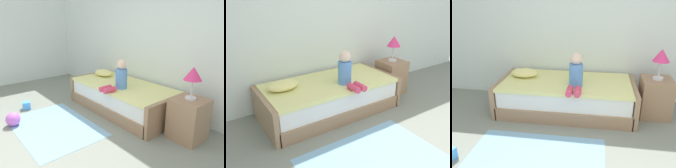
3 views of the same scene
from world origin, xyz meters
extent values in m
cube|color=silver|center=(0.00, 2.60, 1.45)|extent=(7.20, 0.10, 2.90)
cube|color=#997556|center=(-0.46, 2.00, 0.10)|extent=(2.00, 1.00, 0.20)
cube|color=white|center=(-0.46, 2.00, 0.33)|extent=(1.94, 0.94, 0.25)
cube|color=#E5E08C|center=(-0.46, 2.00, 0.47)|extent=(1.98, 0.98, 0.05)
cube|color=#997556|center=(-1.48, 2.00, 0.25)|extent=(0.07, 1.00, 0.50)
cube|color=#997556|center=(0.56, 2.00, 0.25)|extent=(0.07, 1.00, 0.50)
cube|color=#997556|center=(0.89, 2.02, 0.30)|extent=(0.44, 0.44, 0.60)
cylinder|color=silver|center=(0.89, 2.02, 0.61)|extent=(0.15, 0.15, 0.03)
cylinder|color=silver|center=(0.89, 2.02, 0.75)|extent=(0.02, 0.02, 0.24)
cone|color=#E5387A|center=(0.89, 2.02, 0.96)|extent=(0.24, 0.24, 0.18)
cylinder|color=#598CD1|center=(-0.30, 1.82, 0.67)|extent=(0.20, 0.20, 0.34)
sphere|color=beige|center=(-0.30, 1.82, 0.92)|extent=(0.17, 0.17, 0.17)
cylinder|color=#D83F60|center=(-0.35, 1.52, 0.55)|extent=(0.09, 0.22, 0.09)
cylinder|color=#D83F60|center=(-0.24, 1.52, 0.55)|extent=(0.09, 0.22, 0.09)
ellipsoid|color=#F2E58C|center=(-1.16, 2.10, 0.56)|extent=(0.44, 0.30, 0.13)
cube|color=#7AA8CC|center=(-0.65, 0.70, 0.00)|extent=(1.60, 1.10, 0.01)
camera|label=1|loc=(2.27, -0.52, 1.64)|focal=33.86mm
camera|label=2|loc=(-2.16, -0.85, 1.85)|focal=37.59mm
camera|label=3|loc=(0.01, -1.38, 1.83)|focal=37.89mm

